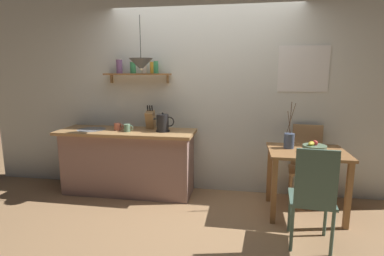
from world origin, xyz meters
name	(u,v)px	position (x,y,z in m)	size (l,w,h in m)	color
ground_plane	(197,207)	(0.00, 0.00, 0.00)	(14.00, 14.00, 0.00)	#A87F56
back_wall	(219,94)	(0.20, 0.65, 1.35)	(6.80, 0.11, 2.70)	silver
kitchen_counter	(128,161)	(-1.00, 0.32, 0.45)	(1.83, 0.63, 0.88)	gray
wall_shelf	(139,70)	(-0.86, 0.49, 1.67)	(0.91, 0.20, 0.32)	#9E6B3D
dining_table	(306,162)	(1.27, 0.04, 0.63)	(0.86, 0.69, 0.77)	#9E6B3D
dining_chair_near	(313,194)	(1.19, -0.70, 0.54)	(0.44, 0.47, 1.00)	#4C6B5B
dining_chair_far	(306,161)	(1.35, 0.43, 0.53)	(0.47, 0.46, 0.99)	tan
fruit_bowl	(314,148)	(1.33, -0.02, 0.82)	(0.26, 0.26, 0.13)	slate
twig_vase	(289,140)	(1.08, 0.12, 0.86)	(0.12, 0.12, 0.55)	#475675
electric_kettle	(163,123)	(-0.49, 0.30, 1.00)	(0.27, 0.18, 0.25)	black
knife_block	(150,119)	(-0.71, 0.45, 1.01)	(0.11, 0.18, 0.33)	tan
coffee_mug_by_sink	(118,127)	(-1.11, 0.29, 0.93)	(0.13, 0.09, 0.10)	#C6664C
coffee_mug_spare	(127,128)	(-0.95, 0.21, 0.93)	(0.13, 0.09, 0.10)	slate
pendant_lamp	(141,64)	(-0.73, 0.18, 1.75)	(0.30, 0.30, 0.65)	black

